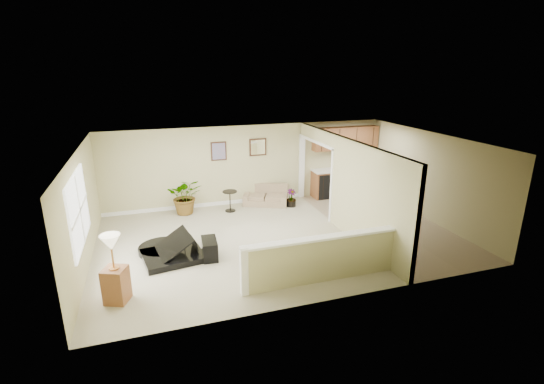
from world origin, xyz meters
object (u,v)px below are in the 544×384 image
object	(u,v)px
piano	(170,236)
accent_table	(230,198)
palm_plant	(186,196)
loveseat	(265,194)
piano_bench	(210,249)
small_plant	(291,199)
lamp_stand	(115,274)

from	to	relation	value
piano	accent_table	bearing A→B (deg)	43.83
accent_table	palm_plant	bearing A→B (deg)	170.40
palm_plant	loveseat	bearing A→B (deg)	3.32
piano_bench	palm_plant	world-z (taller)	palm_plant
piano	small_plant	distance (m)	4.57
accent_table	piano	bearing A→B (deg)	-127.39
piano	piano_bench	world-z (taller)	piano
piano	palm_plant	distance (m)	2.85
palm_plant	small_plant	distance (m)	3.26
piano_bench	loveseat	size ratio (longest dim) A/B	0.39
loveseat	accent_table	bearing A→B (deg)	-139.15
piano	lamp_stand	world-z (taller)	lamp_stand
loveseat	palm_plant	distance (m)	2.54
piano_bench	lamp_stand	bearing A→B (deg)	-147.34
piano	small_plant	size ratio (longest dim) A/B	3.09
palm_plant	piano_bench	bearing A→B (deg)	-86.50
piano_bench	lamp_stand	distance (m)	2.33
piano_bench	accent_table	xyz separation A→B (m)	(1.10, 2.88, 0.19)
piano_bench	loveseat	xyz separation A→B (m)	(2.34, 3.24, 0.08)
piano_bench	palm_plant	xyz separation A→B (m)	(-0.19, 3.10, 0.32)
accent_table	piano_bench	bearing A→B (deg)	-111.00
loveseat	small_plant	world-z (taller)	loveseat
small_plant	palm_plant	bearing A→B (deg)	173.29
loveseat	small_plant	distance (m)	0.87
small_plant	piano	bearing A→B (deg)	-148.33
piano_bench	loveseat	distance (m)	4.00
palm_plant	lamp_stand	size ratio (longest dim) A/B	0.82
piano	lamp_stand	size ratio (longest dim) A/B	1.27
piano	small_plant	world-z (taller)	piano
loveseat	lamp_stand	bearing A→B (deg)	-109.28
palm_plant	piano	bearing A→B (deg)	-103.35
piano_bench	accent_table	bearing A→B (deg)	69.00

